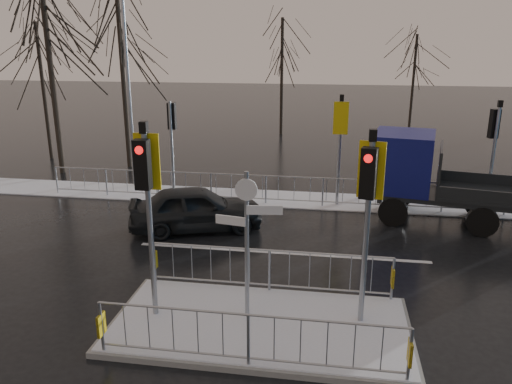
# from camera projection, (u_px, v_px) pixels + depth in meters

# --- Properties ---
(ground) EXTENTS (120.00, 120.00, 0.00)m
(ground) POSITION_uv_depth(u_px,v_px,m) (260.00, 328.00, 10.10)
(ground) COLOR black
(ground) RESTS_ON ground
(snow_verge) EXTENTS (30.00, 2.00, 0.04)m
(snow_verge) POSITION_uv_depth(u_px,v_px,m) (295.00, 200.00, 18.22)
(snow_verge) COLOR white
(snow_verge) RESTS_ON ground
(lane_markings) EXTENTS (8.00, 11.38, 0.01)m
(lane_markings) POSITION_uv_depth(u_px,v_px,m) (258.00, 337.00, 9.78)
(lane_markings) COLOR silver
(lane_markings) RESTS_ON ground
(traffic_island) EXTENTS (6.00, 3.04, 4.15)m
(traffic_island) POSITION_uv_depth(u_px,v_px,m) (260.00, 311.00, 9.99)
(traffic_island) COLOR slate
(traffic_island) RESTS_ON ground
(far_kerb_fixtures) EXTENTS (18.00, 0.65, 3.83)m
(far_kerb_fixtures) POSITION_uv_depth(u_px,v_px,m) (303.00, 177.00, 17.40)
(far_kerb_fixtures) COLOR #91979F
(far_kerb_fixtures) RESTS_ON ground
(car_far_lane) EXTENTS (4.34, 2.83, 1.37)m
(car_far_lane) POSITION_uv_depth(u_px,v_px,m) (196.00, 208.00, 15.20)
(car_far_lane) COLOR black
(car_far_lane) RESTS_ON ground
(flatbed_truck) EXTENTS (6.35, 3.31, 2.80)m
(flatbed_truck) POSITION_uv_depth(u_px,v_px,m) (429.00, 175.00, 15.84)
(flatbed_truck) COLOR black
(flatbed_truck) RESTS_ON ground
(tree_near_a) EXTENTS (4.75, 4.75, 8.97)m
(tree_near_a) POSITION_uv_depth(u_px,v_px,m) (46.00, 27.00, 20.29)
(tree_near_a) COLOR black
(tree_near_a) RESTS_ON ground
(tree_near_b) EXTENTS (4.00, 4.00, 7.55)m
(tree_near_b) POSITION_uv_depth(u_px,v_px,m) (121.00, 51.00, 21.61)
(tree_near_b) COLOR black
(tree_near_b) RESTS_ON ground
(tree_near_c) EXTENTS (3.50, 3.50, 6.61)m
(tree_near_c) POSITION_uv_depth(u_px,v_px,m) (40.00, 65.00, 23.42)
(tree_near_c) COLOR black
(tree_near_c) RESTS_ON ground
(tree_far_a) EXTENTS (3.75, 3.75, 7.08)m
(tree_far_a) POSITION_uv_depth(u_px,v_px,m) (282.00, 54.00, 29.78)
(tree_far_a) COLOR black
(tree_far_a) RESTS_ON ground
(tree_far_b) EXTENTS (3.25, 3.25, 6.14)m
(tree_far_b) POSITION_uv_depth(u_px,v_px,m) (415.00, 65.00, 30.66)
(tree_far_b) COLOR black
(tree_far_b) RESTS_ON ground
(street_lamp_left) EXTENTS (1.25, 0.18, 8.20)m
(street_lamp_left) POSITION_uv_depth(u_px,v_px,m) (129.00, 71.00, 18.73)
(street_lamp_left) COLOR #91979F
(street_lamp_left) RESTS_ON ground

